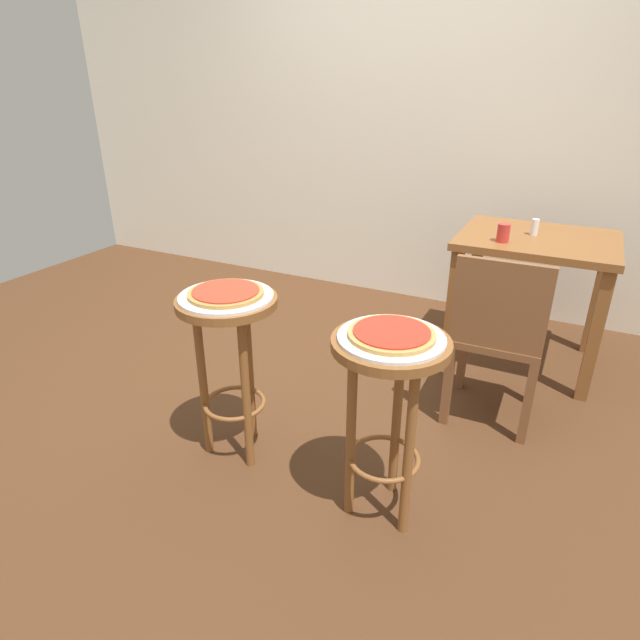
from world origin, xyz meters
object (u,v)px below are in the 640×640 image
serving_plate_foreground (391,338)px  cup_near_edge (503,233)px  wooden_chair (498,334)px  stool_foreground (388,388)px  pizza_middle (226,293)px  dining_table (534,261)px  pizza_foreground (392,334)px  serving_plate_middle (226,296)px  stool_middle (230,340)px  condiment_shaker (535,227)px

serving_plate_foreground → cup_near_edge: bearing=83.9°
wooden_chair → stool_foreground: bearing=-107.4°
stool_foreground → cup_near_edge: 1.35m
pizza_middle → dining_table: 1.78m
pizza_foreground → serving_plate_middle: 0.71m
stool_foreground → dining_table: size_ratio=0.91×
stool_middle → wooden_chair: 1.21m
stool_middle → serving_plate_middle: 0.20m
condiment_shaker → serving_plate_foreground: bearing=-100.1°
pizza_foreground → wooden_chair: (0.25, 0.79, -0.30)m
serving_plate_foreground → stool_middle: serving_plate_foreground is taller
stool_middle → wooden_chair: (0.96, 0.74, -0.08)m
wooden_chair → condiment_shaker: bearing=88.1°
pizza_foreground → cup_near_edge: cup_near_edge is taller
serving_plate_foreground → wooden_chair: wooden_chair is taller
pizza_foreground → condiment_shaker: bearing=79.9°
serving_plate_foreground → dining_table: (0.30, 1.51, -0.13)m
stool_middle → dining_table: 1.77m
serving_plate_foreground → serving_plate_middle: (-0.71, 0.05, 0.00)m
condiment_shaker → stool_foreground: bearing=-100.1°
stool_middle → stool_foreground: bearing=-4.4°
pizza_middle → wooden_chair: 1.25m
dining_table → wooden_chair: wooden_chair is taller
wooden_chair → serving_plate_foreground: bearing=-107.4°
condiment_shaker → wooden_chair: (-0.02, -0.73, -0.33)m
wooden_chair → stool_middle: bearing=-142.3°
pizza_foreground → pizza_middle: (-0.71, 0.05, 0.00)m
stool_foreground → stool_middle: size_ratio=1.00×
stool_foreground → cup_near_edge: cup_near_edge is taller
stool_middle → condiment_shaker: (0.98, 1.47, 0.25)m
dining_table → condiment_shaker: condiment_shaker is taller
serving_plate_foreground → serving_plate_middle: size_ratio=0.96×
serving_plate_foreground → wooden_chair: bearing=72.6°
pizza_foreground → pizza_middle: bearing=175.6°
pizza_middle → wooden_chair: (0.96, 0.74, -0.30)m
condiment_shaker → wooden_chair: wooden_chair is taller
pizza_middle → cup_near_edge: size_ratio=3.14×
cup_near_edge → wooden_chair: wooden_chair is taller
serving_plate_middle → dining_table: same height
dining_table → wooden_chair: size_ratio=0.96×
dining_table → condiment_shaker: size_ratio=9.26×
cup_near_edge → serving_plate_middle: bearing=-124.0°
pizza_middle → condiment_shaker: condiment_shaker is taller
stool_foreground → serving_plate_foreground: (0.00, 0.00, 0.20)m
serving_plate_middle → pizza_foreground: bearing=-4.4°
stool_middle → dining_table: bearing=55.1°
wooden_chair → pizza_middle: bearing=-142.3°
stool_foreground → wooden_chair: size_ratio=0.87×
pizza_middle → serving_plate_middle: bearing=0.0°
stool_middle → pizza_middle: bearing=0.0°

